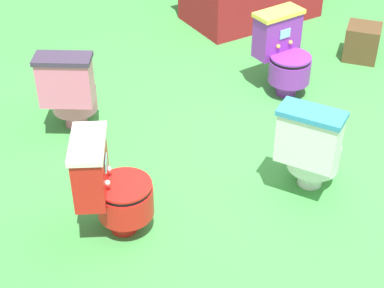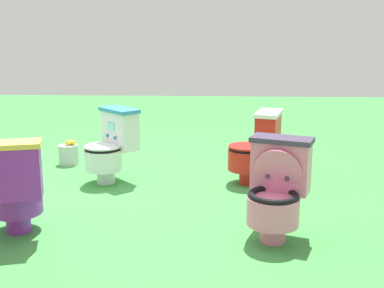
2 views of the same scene
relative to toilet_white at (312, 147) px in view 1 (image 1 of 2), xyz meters
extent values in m
plane|color=#429947|center=(0.04, 0.46, -0.37)|extent=(14.00, 14.00, 0.00)
cylinder|color=white|center=(0.05, 0.05, -0.30)|extent=(0.25, 0.25, 0.14)
cylinder|color=white|center=(0.06, 0.06, -0.13)|extent=(0.52, 0.52, 0.20)
torus|color=black|center=(0.06, 0.06, -0.02)|extent=(0.50, 0.50, 0.04)
cylinder|color=#338CBF|center=(0.06, 0.06, -0.07)|extent=(0.34, 0.34, 0.01)
cube|color=white|center=(-0.08, -0.08, 0.14)|extent=(0.42, 0.43, 0.37)
cube|color=#338CBF|center=(-0.08, -0.08, 0.34)|extent=(0.46, 0.46, 0.04)
cube|color=#8CE0E5|center=(-0.01, -0.01, 0.19)|extent=(0.08, 0.08, 0.08)
cylinder|color=white|center=(0.06, 0.06, 0.00)|extent=(0.51, 0.51, 0.02)
sphere|color=#338CBF|center=(-0.05, 0.05, 0.09)|extent=(0.04, 0.04, 0.04)
sphere|color=#338CBF|center=(0.05, -0.05, 0.09)|extent=(0.04, 0.04, 0.04)
cylinder|color=pink|center=(-1.44, 1.36, -0.30)|extent=(0.23, 0.23, 0.14)
cylinder|color=pink|center=(-1.43, 1.38, -0.13)|extent=(0.47, 0.47, 0.20)
torus|color=black|center=(-1.43, 1.38, -0.02)|extent=(0.45, 0.45, 0.04)
cylinder|color=#3F334C|center=(-1.43, 1.38, -0.07)|extent=(0.31, 0.31, 0.01)
cube|color=pink|center=(-1.50, 1.19, 0.14)|extent=(0.45, 0.32, 0.37)
cube|color=#3F334C|center=(-1.50, 1.19, 0.34)|extent=(0.48, 0.35, 0.04)
cube|color=#8CE0E5|center=(-1.47, 1.29, 0.19)|extent=(0.11, 0.05, 0.08)
cylinder|color=pink|center=(-1.47, 1.29, 0.12)|extent=(0.36, 0.21, 0.35)
sphere|color=#3F334C|center=(-1.53, 1.32, 0.09)|extent=(0.04, 0.04, 0.04)
sphere|color=#3F334C|center=(-1.40, 1.27, 0.09)|extent=(0.04, 0.04, 0.04)
cylinder|color=red|center=(-1.35, 0.00, -0.30)|extent=(0.22, 0.22, 0.14)
cylinder|color=red|center=(-1.33, 0.00, -0.13)|extent=(0.45, 0.45, 0.20)
torus|color=black|center=(-1.33, 0.00, -0.02)|extent=(0.43, 0.43, 0.04)
cylinder|color=white|center=(-1.33, 0.00, -0.07)|extent=(0.29, 0.29, 0.01)
cube|color=red|center=(-1.53, 0.05, 0.14)|extent=(0.29, 0.45, 0.37)
cube|color=white|center=(-1.53, 0.05, 0.34)|extent=(0.32, 0.47, 0.04)
cube|color=#8CE0E5|center=(-1.43, 0.02, 0.19)|extent=(0.04, 0.11, 0.08)
cylinder|color=red|center=(-1.33, 0.00, 0.00)|extent=(0.44, 0.44, 0.02)
sphere|color=white|center=(-1.41, 0.09, 0.09)|extent=(0.04, 0.04, 0.04)
sphere|color=white|center=(-1.44, -0.04, 0.09)|extent=(0.04, 0.04, 0.04)
cylinder|color=purple|center=(0.44, 1.27, -0.30)|extent=(0.22, 0.22, 0.14)
cylinder|color=purple|center=(0.44, 1.26, -0.13)|extent=(0.46, 0.46, 0.20)
torus|color=black|center=(0.44, 1.26, -0.02)|extent=(0.44, 0.44, 0.04)
cylinder|color=#EACC4C|center=(0.44, 1.26, -0.07)|extent=(0.30, 0.30, 0.01)
cube|color=purple|center=(0.39, 1.45, 0.14)|extent=(0.45, 0.29, 0.37)
cube|color=#EACC4C|center=(0.39, 1.45, 0.34)|extent=(0.48, 0.32, 0.04)
cube|color=#8CE0E5|center=(0.42, 1.35, 0.19)|extent=(0.11, 0.04, 0.08)
cylinder|color=purple|center=(0.44, 1.26, 0.00)|extent=(0.44, 0.44, 0.02)
sphere|color=#EACC4C|center=(0.49, 1.37, 0.09)|extent=(0.04, 0.04, 0.04)
sphere|color=#EACC4C|center=(0.35, 1.33, 0.09)|extent=(0.04, 0.04, 0.04)
cube|color=brown|center=(1.43, 1.67, -0.20)|extent=(0.44, 0.44, 0.34)
camera|label=1|loc=(-1.88, -3.03, 2.51)|focal=57.88mm
camera|label=2|loc=(-1.03, 4.66, 1.10)|focal=46.12mm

